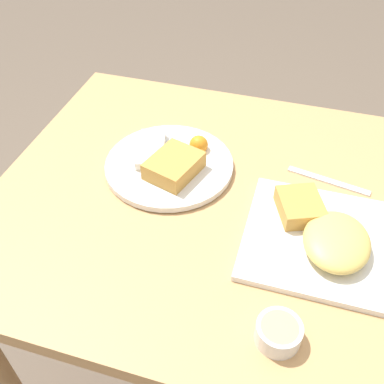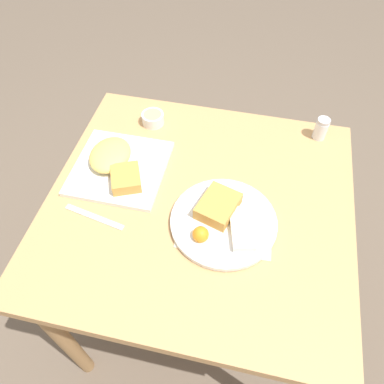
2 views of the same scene
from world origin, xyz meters
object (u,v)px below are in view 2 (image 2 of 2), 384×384
at_px(sauce_ramekin, 153,118).
at_px(butter_knife, 94,217).
at_px(plate_square_near, 117,164).
at_px(salt_shaker, 321,130).
at_px(plate_oval_far, 223,219).

bearing_deg(sauce_ramekin, butter_knife, -7.21).
distance_m(sauce_ramekin, butter_knife, 0.41).
xyz_separation_m(plate_square_near, salt_shaker, (-0.28, 0.60, 0.01)).
relative_size(salt_shaker, butter_knife, 0.41).
bearing_deg(plate_oval_far, sauce_ramekin, -139.50).
bearing_deg(salt_shaker, butter_knife, -52.61).
bearing_deg(sauce_ramekin, plate_square_near, -12.07).
distance_m(plate_oval_far, sauce_ramekin, 0.46).
bearing_deg(plate_square_near, sauce_ramekin, 167.93).
distance_m(plate_square_near, sauce_ramekin, 0.23).
xyz_separation_m(salt_shaker, butter_knife, (0.46, -0.61, -0.03)).
bearing_deg(sauce_ramekin, salt_shaker, 95.36).
distance_m(sauce_ramekin, salt_shaker, 0.56).
bearing_deg(salt_shaker, plate_square_near, -65.26).
bearing_deg(plate_oval_far, butter_knife, -80.38).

